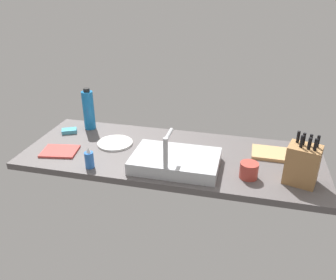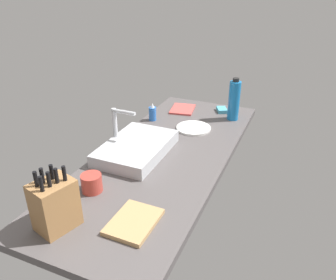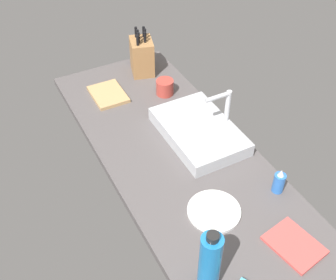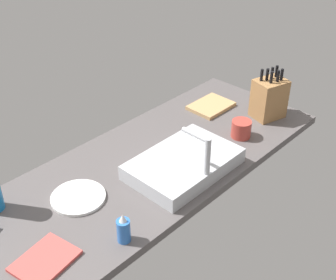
{
  "view_description": "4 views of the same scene",
  "coord_description": "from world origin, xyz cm",
  "px_view_note": "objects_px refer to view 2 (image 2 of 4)",
  "views": [
    {
      "loc": [
        -37.79,
        161.95,
        92.37
      ],
      "look_at": [
        2.22,
        -1.19,
        10.93
      ],
      "focal_mm": 36.29,
      "sensor_mm": 36.0,
      "label": 1
    },
    {
      "loc": [
        -139.1,
        -61.97,
        88.24
      ],
      "look_at": [
        0.4,
        -1.76,
        11.63
      ],
      "focal_mm": 36.02,
      "sensor_mm": 36.0,
      "label": 2
    },
    {
      "loc": [
        117.59,
        -66.82,
        133.02
      ],
      "look_at": [
        -0.53,
        -4.79,
        12.84
      ],
      "focal_mm": 45.74,
      "sensor_mm": 36.0,
      "label": 3
    },
    {
      "loc": [
        106.01,
        109.78,
        114.89
      ],
      "look_at": [
        -7.23,
        3.01,
        12.64
      ],
      "focal_mm": 48.44,
      "sensor_mm": 36.0,
      "label": 4
    }
  ],
  "objects_px": {
    "cutting_board": "(134,222)",
    "dinner_plate": "(194,128)",
    "faucet": "(118,125)",
    "dish_towel": "(183,109)",
    "dish_sponge": "(222,110)",
    "coffee_mug": "(92,183)",
    "soap_bottle": "(153,113)",
    "knife_block": "(55,205)",
    "sink_basin": "(136,148)",
    "water_bottle": "(234,100)"
  },
  "relations": [
    {
      "from": "faucet",
      "to": "soap_bottle",
      "type": "bearing_deg",
      "value": -0.47
    },
    {
      "from": "knife_block",
      "to": "soap_bottle",
      "type": "xyz_separation_m",
      "value": [
        1.03,
        0.11,
        -0.05
      ]
    },
    {
      "from": "faucet",
      "to": "dish_towel",
      "type": "bearing_deg",
      "value": -10.18
    },
    {
      "from": "sink_basin",
      "to": "coffee_mug",
      "type": "relative_size",
      "value": 4.95
    },
    {
      "from": "sink_basin",
      "to": "cutting_board",
      "type": "distance_m",
      "value": 0.54
    },
    {
      "from": "cutting_board",
      "to": "coffee_mug",
      "type": "relative_size",
      "value": 2.34
    },
    {
      "from": "faucet",
      "to": "cutting_board",
      "type": "relative_size",
      "value": 1.06
    },
    {
      "from": "cutting_board",
      "to": "dinner_plate",
      "type": "bearing_deg",
      "value": 4.99
    },
    {
      "from": "faucet",
      "to": "knife_block",
      "type": "bearing_deg",
      "value": -169.84
    },
    {
      "from": "dinner_plate",
      "to": "coffee_mug",
      "type": "bearing_deg",
      "value": 166.26
    },
    {
      "from": "dish_sponge",
      "to": "cutting_board",
      "type": "bearing_deg",
      "value": 179.83
    },
    {
      "from": "soap_bottle",
      "to": "dish_towel",
      "type": "relative_size",
      "value": 0.6
    },
    {
      "from": "dinner_plate",
      "to": "coffee_mug",
      "type": "xyz_separation_m",
      "value": [
        -0.77,
        0.19,
        0.03
      ]
    },
    {
      "from": "cutting_board",
      "to": "dish_towel",
      "type": "relative_size",
      "value": 1.1
    },
    {
      "from": "soap_bottle",
      "to": "dish_towel",
      "type": "bearing_deg",
      "value": -25.29
    },
    {
      "from": "soap_bottle",
      "to": "water_bottle",
      "type": "xyz_separation_m",
      "value": [
        0.22,
        -0.46,
        0.08
      ]
    },
    {
      "from": "water_bottle",
      "to": "dish_sponge",
      "type": "relative_size",
      "value": 2.97
    },
    {
      "from": "dish_towel",
      "to": "coffee_mug",
      "type": "relative_size",
      "value": 2.13
    },
    {
      "from": "dinner_plate",
      "to": "dish_sponge",
      "type": "distance_m",
      "value": 0.35
    },
    {
      "from": "dish_towel",
      "to": "soap_bottle",
      "type": "bearing_deg",
      "value": 154.71
    },
    {
      "from": "soap_bottle",
      "to": "dish_sponge",
      "type": "height_order",
      "value": "soap_bottle"
    },
    {
      "from": "knife_block",
      "to": "cutting_board",
      "type": "distance_m",
      "value": 0.29
    },
    {
      "from": "faucet",
      "to": "dish_towel",
      "type": "distance_m",
      "value": 0.66
    },
    {
      "from": "sink_basin",
      "to": "knife_block",
      "type": "height_order",
      "value": "knife_block"
    },
    {
      "from": "sink_basin",
      "to": "soap_bottle",
      "type": "height_order",
      "value": "soap_bottle"
    },
    {
      "from": "dinner_plate",
      "to": "dish_sponge",
      "type": "height_order",
      "value": "dish_sponge"
    },
    {
      "from": "coffee_mug",
      "to": "dish_sponge",
      "type": "height_order",
      "value": "coffee_mug"
    },
    {
      "from": "faucet",
      "to": "cutting_board",
      "type": "distance_m",
      "value": 0.64
    },
    {
      "from": "soap_bottle",
      "to": "dish_towel",
      "type": "height_order",
      "value": "soap_bottle"
    },
    {
      "from": "knife_block",
      "to": "dish_towel",
      "type": "relative_size",
      "value": 1.3
    },
    {
      "from": "cutting_board",
      "to": "faucet",
      "type": "bearing_deg",
      "value": 35.68
    },
    {
      "from": "sink_basin",
      "to": "cutting_board",
      "type": "xyz_separation_m",
      "value": [
        -0.48,
        -0.25,
        -0.02
      ]
    },
    {
      "from": "cutting_board",
      "to": "soap_bottle",
      "type": "xyz_separation_m",
      "value": [
        0.91,
        0.36,
        0.04
      ]
    },
    {
      "from": "cutting_board",
      "to": "knife_block",
      "type": "bearing_deg",
      "value": 115.78
    },
    {
      "from": "knife_block",
      "to": "coffee_mug",
      "type": "bearing_deg",
      "value": 19.89
    },
    {
      "from": "soap_bottle",
      "to": "dish_sponge",
      "type": "xyz_separation_m",
      "value": [
        0.31,
        -0.36,
        -0.04
      ]
    },
    {
      "from": "water_bottle",
      "to": "knife_block",
      "type": "bearing_deg",
      "value": 164.29
    },
    {
      "from": "dish_towel",
      "to": "faucet",
      "type": "bearing_deg",
      "value": 169.82
    },
    {
      "from": "dinner_plate",
      "to": "dish_sponge",
      "type": "bearing_deg",
      "value": -13.47
    },
    {
      "from": "soap_bottle",
      "to": "knife_block",
      "type": "bearing_deg",
      "value": -173.96
    },
    {
      "from": "sink_basin",
      "to": "coffee_mug",
      "type": "height_order",
      "value": "coffee_mug"
    },
    {
      "from": "dish_towel",
      "to": "dish_sponge",
      "type": "bearing_deg",
      "value": -72.83
    },
    {
      "from": "knife_block",
      "to": "dish_towel",
      "type": "bearing_deg",
      "value": 16.26
    },
    {
      "from": "faucet",
      "to": "dish_towel",
      "type": "height_order",
      "value": "faucet"
    },
    {
      "from": "water_bottle",
      "to": "faucet",
      "type": "bearing_deg",
      "value": 143.26
    },
    {
      "from": "cutting_board",
      "to": "soap_bottle",
      "type": "height_order",
      "value": "soap_bottle"
    },
    {
      "from": "soap_bottle",
      "to": "water_bottle",
      "type": "distance_m",
      "value": 0.51
    },
    {
      "from": "water_bottle",
      "to": "dish_sponge",
      "type": "xyz_separation_m",
      "value": [
        0.1,
        0.1,
        -0.11
      ]
    },
    {
      "from": "knife_block",
      "to": "dish_sponge",
      "type": "bearing_deg",
      "value": 5.66
    },
    {
      "from": "soap_bottle",
      "to": "coffee_mug",
      "type": "relative_size",
      "value": 1.27
    }
  ]
}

